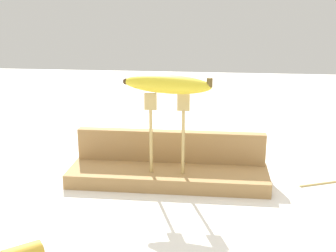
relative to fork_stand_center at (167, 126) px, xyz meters
The scene contains 5 objects.
ground_plane 0.14m from the fork_stand_center, 90.00° to the left, with size 3.00×3.00×0.00m, color silver.
wooden_board 0.12m from the fork_stand_center, 90.00° to the left, with size 0.44×0.13×0.03m, color #A87F4C.
board_backstop 0.10m from the fork_stand_center, 90.00° to the left, with size 0.43×0.02×0.07m, color #A87F4C.
fork_stand_center is the anchor object (origin of this frame).
banana_raised_center 0.09m from the fork_stand_center, 167.05° to the left, with size 0.20×0.08×0.04m.
Camera 1 is at (0.10, -0.90, 0.40)m, focal length 47.13 mm.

